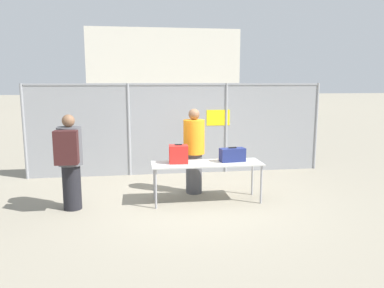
{
  "coord_description": "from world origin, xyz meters",
  "views": [
    {
      "loc": [
        -1.04,
        -6.86,
        2.34
      ],
      "look_at": [
        0.09,
        0.71,
        1.05
      ],
      "focal_mm": 35.0,
      "sensor_mm": 36.0,
      "label": 1
    }
  ],
  "objects_px": {
    "suitcase_red": "(178,154)",
    "utility_trailer": "(229,148)",
    "inspection_table": "(207,166)",
    "suitcase_navy": "(232,155)",
    "traveler_hooded": "(70,159)",
    "security_worker_near": "(194,150)"
  },
  "relations": [
    {
      "from": "suitcase_red",
      "to": "inspection_table",
      "type": "bearing_deg",
      "value": -6.92
    },
    {
      "from": "utility_trailer",
      "to": "inspection_table",
      "type": "bearing_deg",
      "value": -110.21
    },
    {
      "from": "suitcase_red",
      "to": "security_worker_near",
      "type": "xyz_separation_m",
      "value": [
        0.39,
        0.54,
        -0.03
      ]
    },
    {
      "from": "inspection_table",
      "to": "traveler_hooded",
      "type": "distance_m",
      "value": 2.55
    },
    {
      "from": "suitcase_red",
      "to": "utility_trailer",
      "type": "distance_m",
      "value": 4.11
    },
    {
      "from": "suitcase_red",
      "to": "suitcase_navy",
      "type": "relative_size",
      "value": 0.72
    },
    {
      "from": "suitcase_navy",
      "to": "suitcase_red",
      "type": "bearing_deg",
      "value": 179.16
    },
    {
      "from": "suitcase_navy",
      "to": "traveler_hooded",
      "type": "relative_size",
      "value": 0.29
    },
    {
      "from": "inspection_table",
      "to": "security_worker_near",
      "type": "height_order",
      "value": "security_worker_near"
    },
    {
      "from": "suitcase_navy",
      "to": "security_worker_near",
      "type": "bearing_deg",
      "value": 140.8
    },
    {
      "from": "suitcase_navy",
      "to": "traveler_hooded",
      "type": "bearing_deg",
      "value": -176.6
    },
    {
      "from": "inspection_table",
      "to": "security_worker_near",
      "type": "distance_m",
      "value": 0.66
    },
    {
      "from": "suitcase_navy",
      "to": "traveler_hooded",
      "type": "xyz_separation_m",
      "value": [
        -3.06,
        -0.18,
        0.06
      ]
    },
    {
      "from": "suitcase_navy",
      "to": "traveler_hooded",
      "type": "height_order",
      "value": "traveler_hooded"
    },
    {
      "from": "traveler_hooded",
      "to": "utility_trailer",
      "type": "xyz_separation_m",
      "value": [
        3.89,
        3.79,
        -0.59
      ]
    },
    {
      "from": "inspection_table",
      "to": "suitcase_navy",
      "type": "relative_size",
      "value": 4.14
    },
    {
      "from": "inspection_table",
      "to": "traveler_hooded",
      "type": "height_order",
      "value": "traveler_hooded"
    },
    {
      "from": "suitcase_red",
      "to": "traveler_hooded",
      "type": "bearing_deg",
      "value": -174.35
    },
    {
      "from": "inspection_table",
      "to": "traveler_hooded",
      "type": "bearing_deg",
      "value": -177.06
    },
    {
      "from": "security_worker_near",
      "to": "inspection_table",
      "type": "bearing_deg",
      "value": 103.86
    },
    {
      "from": "suitcase_red",
      "to": "utility_trailer",
      "type": "xyz_separation_m",
      "value": [
        1.9,
        3.6,
        -0.57
      ]
    },
    {
      "from": "suitcase_navy",
      "to": "utility_trailer",
      "type": "relative_size",
      "value": 0.13
    }
  ]
}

